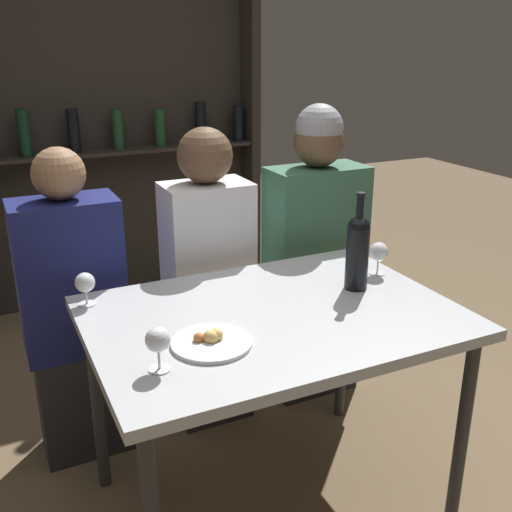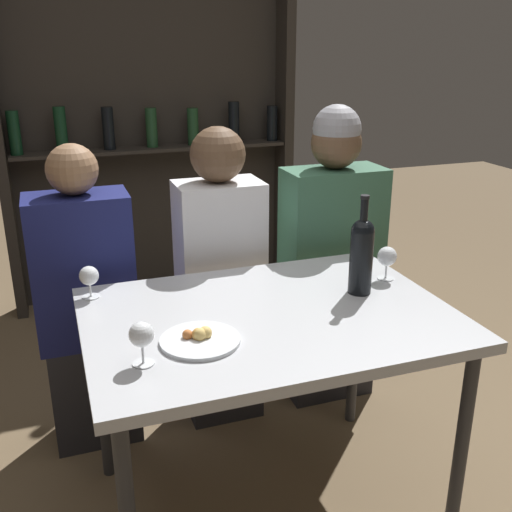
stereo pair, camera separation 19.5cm
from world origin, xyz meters
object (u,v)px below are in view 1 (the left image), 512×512
Objects in this scene: seated_person_right at (315,260)px; wine_glass_1 at (158,341)px; seated_person_center at (209,286)px; wine_bottle at (358,249)px; food_plate_0 at (211,341)px; wine_glass_0 at (379,253)px; wine_glass_2 at (85,284)px; seated_person_left at (75,318)px.

wine_glass_1 is at bearing -140.10° from seated_person_right.
wine_glass_1 is 0.10× the size of seated_person_center.
wine_bottle is 1.47× the size of food_plate_0.
wine_glass_0 reaches higher than wine_glass_2.
wine_glass_0 is (0.15, 0.08, -0.06)m from wine_bottle.
seated_person_left reaches higher than food_plate_0.
food_plate_0 is (-0.60, -0.17, -0.14)m from wine_bottle.
seated_person_right reaches higher than wine_glass_0.
wine_bottle is 2.81× the size of wine_glass_0.
seated_person_left reaches higher than wine_glass_1.
seated_person_center is at bearing 60.86° from wine_glass_1.
seated_person_center reaches higher than wine_bottle.
seated_person_center is at bearing 69.61° from food_plate_0.
seated_person_center is (0.27, 0.72, -0.16)m from food_plate_0.
seated_person_center is (-0.49, 0.48, -0.23)m from wine_glass_0.
food_plate_0 is at bearing -69.24° from seated_person_left.
wine_glass_0 is 0.10× the size of seated_person_left.
seated_person_left is (-0.27, 0.72, -0.19)m from food_plate_0.
wine_glass_2 is 0.65m from seated_person_center.
wine_glass_1 is 0.94m from seated_person_center.
wine_bottle is 0.82m from wine_glass_1.
seated_person_right is at bearing 43.01° from food_plate_0.
seated_person_center is (0.54, 0.00, 0.03)m from seated_person_left.
wine_glass_0 is at bearing 18.70° from wine_glass_1.
wine_bottle reaches higher than wine_glass_2.
seated_person_center is at bearing 121.07° from wine_bottle.
seated_person_center is at bearing 135.35° from wine_glass_0.
wine_glass_1 is at bearing -82.77° from seated_person_left.
wine_glass_1 is at bearing -163.08° from wine_bottle.
wine_glass_1 reaches higher than wine_glass_0.
seated_person_center is (0.44, 0.79, -0.23)m from wine_glass_1.
wine_glass_1 is 1.11× the size of wine_glass_2.
wine_glass_0 is at bearing 27.34° from wine_bottle.
wine_bottle is 0.91m from wine_glass_2.
food_plate_0 is at bearing 22.00° from wine_glass_1.
wine_bottle is 0.18m from wine_glass_0.
wine_glass_0 is at bearing -10.27° from wine_glass_2.
wine_glass_2 is (-1.02, 0.19, -0.01)m from wine_glass_0.
seated_person_left reaches higher than wine_glass_2.
seated_person_left is at bearing 110.76° from food_plate_0.
seated_person_center is (-0.34, 0.56, -0.29)m from wine_bottle.
seated_person_left is 0.54m from seated_person_center.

